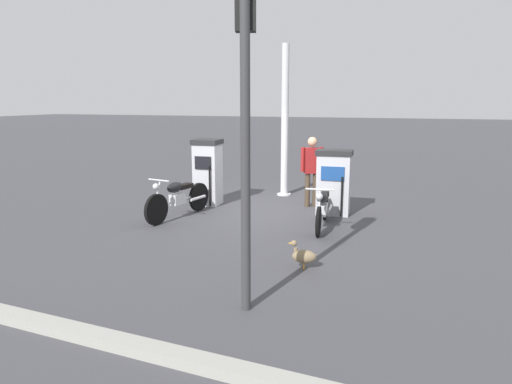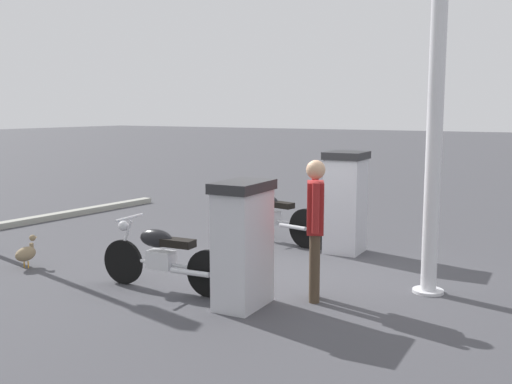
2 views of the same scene
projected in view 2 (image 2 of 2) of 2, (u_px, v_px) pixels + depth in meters
The scene contains 9 objects.
ground_plane at pixel (285, 272), 8.68m from camera, with size 120.00×120.00×0.00m, color #424247.
fuel_pump_near at pixel (345, 202), 9.79m from camera, with size 0.68×0.70×1.67m.
fuel_pump_far at pixel (243, 243), 7.07m from camera, with size 0.57×0.85×1.52m.
motorcycle_near_pump at pixel (271, 216), 10.64m from camera, with size 2.17×0.70×0.98m.
motorcycle_far_pump at pixel (162, 255), 7.76m from camera, with size 1.94×0.56×0.94m.
attendant_person at pixel (315, 220), 7.28m from camera, with size 0.34×0.55×1.75m.
wandering_duck at pixel (26, 253), 8.89m from camera, with size 0.26×0.47×0.47m.
canopy_support_pole at pixel (434, 139), 7.44m from camera, with size 0.40×0.40×4.12m.
road_edge_kerb at pixel (3, 225), 11.89m from camera, with size 0.77×8.12×0.12m.
Camera 2 is at (-3.94, 7.48, 2.35)m, focal length 41.75 mm.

